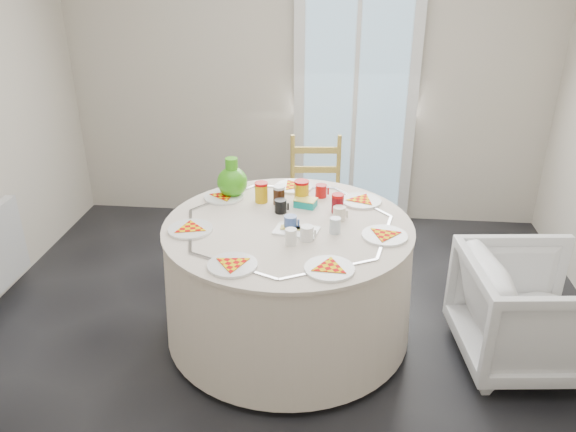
# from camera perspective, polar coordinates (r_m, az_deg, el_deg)

# --- Properties ---
(floor) EXTENTS (4.00, 4.00, 0.00)m
(floor) POSITION_cam_1_polar(r_m,az_deg,el_deg) (3.42, -0.71, -14.01)
(floor) COLOR black
(floor) RESTS_ON ground
(wall_back) EXTENTS (4.00, 0.02, 2.60)m
(wall_back) POSITION_cam_1_polar(r_m,az_deg,el_deg) (4.72, 1.95, 14.70)
(wall_back) COLOR #BCB5A3
(wall_back) RESTS_ON floor
(glass_door) EXTENTS (1.00, 0.08, 2.10)m
(glass_door) POSITION_cam_1_polar(r_m,az_deg,el_deg) (4.71, 6.82, 11.42)
(glass_door) COLOR silver
(glass_door) RESTS_ON floor
(table) EXTENTS (1.48, 1.48, 0.75)m
(table) POSITION_cam_1_polar(r_m,az_deg,el_deg) (3.39, 0.00, -6.50)
(table) COLOR beige
(table) RESTS_ON floor
(wooden_chair) EXTENTS (0.44, 0.43, 0.92)m
(wooden_chair) POSITION_cam_1_polar(r_m,az_deg,el_deg) (4.26, 2.82, 1.82)
(wooden_chair) COLOR gold
(wooden_chair) RESTS_ON floor
(armchair) EXTENTS (0.74, 0.78, 0.73)m
(armchair) POSITION_cam_1_polar(r_m,az_deg,el_deg) (3.44, 23.40, -8.10)
(armchair) COLOR silver
(armchair) RESTS_ON floor
(place_settings) EXTENTS (1.57, 1.57, 0.03)m
(place_settings) POSITION_cam_1_polar(r_m,az_deg,el_deg) (3.20, 0.00, -0.49)
(place_settings) COLOR white
(place_settings) RESTS_ON table
(jar_cluster) EXTENTS (0.60, 0.46, 0.16)m
(jar_cluster) POSITION_cam_1_polar(r_m,az_deg,el_deg) (3.40, 0.90, 2.02)
(jar_cluster) COLOR #B2601A
(jar_cluster) RESTS_ON table
(butter_tub) EXTENTS (0.15, 0.13, 0.05)m
(butter_tub) POSITION_cam_1_polar(r_m,az_deg,el_deg) (3.42, 1.79, 1.52)
(butter_tub) COLOR #0B968A
(butter_tub) RESTS_ON table
(green_pitcher) EXTENTS (0.21, 0.21, 0.25)m
(green_pitcher) POSITION_cam_1_polar(r_m,az_deg,el_deg) (3.56, -5.69, 3.83)
(green_pitcher) COLOR #379C16
(green_pitcher) RESTS_ON table
(cheese_platter) EXTENTS (0.27, 0.20, 0.03)m
(cheese_platter) POSITION_cam_1_polar(r_m,az_deg,el_deg) (3.12, 0.86, -1.22)
(cheese_platter) COLOR white
(cheese_platter) RESTS_ON table
(mugs_glasses) EXTENTS (0.60, 0.60, 0.10)m
(mugs_glasses) POSITION_cam_1_polar(r_m,az_deg,el_deg) (3.21, 2.19, 0.33)
(mugs_glasses) COLOR #ABABAB
(mugs_glasses) RESTS_ON table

